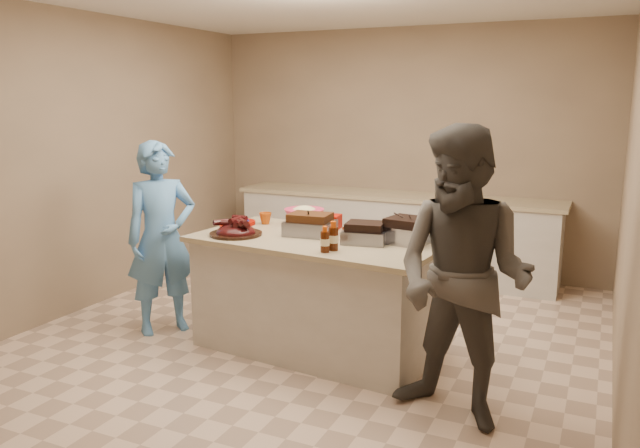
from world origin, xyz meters
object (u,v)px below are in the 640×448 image
at_px(island, 317,348).
at_px(mustard_bottle, 299,230).
at_px(coleslaw_bowl, 304,225).
at_px(bbq_bottle_a, 325,252).
at_px(roasting_pan, 407,242).
at_px(plastic_cup, 266,224).
at_px(guest_blue, 166,330).
at_px(rib_platter, 236,235).
at_px(bbq_bottle_b, 333,250).
at_px(guest_gray, 456,419).

distance_m(island, mustard_bottle, 0.95).
xyz_separation_m(coleslaw_bowl, bbq_bottle_a, (0.55, -0.80, 0.00)).
xyz_separation_m(roasting_pan, plastic_cup, (-1.29, 0.17, 0.00)).
distance_m(bbq_bottle_a, guest_blue, 1.82).
xyz_separation_m(island, rib_platter, (-0.62, -0.17, 0.89)).
relative_size(coleslaw_bowl, bbq_bottle_a, 1.84).
xyz_separation_m(mustard_bottle, plastic_cup, (-0.36, 0.09, 0.00)).
relative_size(bbq_bottle_b, guest_blue, 0.13).
relative_size(bbq_bottle_a, guest_gray, 0.10).
bearing_deg(bbq_bottle_a, guest_blue, 172.60).
bearing_deg(bbq_bottle_a, plastic_cup, 141.38).
relative_size(rib_platter, plastic_cup, 3.90).
distance_m(bbq_bottle_a, mustard_bottle, 0.78).
bearing_deg(guest_gray, mustard_bottle, 165.61).
relative_size(guest_blue, guest_gray, 0.89).
xyz_separation_m(guest_blue, guest_gray, (2.58, -0.47, 0.00)).
height_order(roasting_pan, bbq_bottle_b, bbq_bottle_b).
distance_m(bbq_bottle_b, plastic_cup, 1.08).
bearing_deg(mustard_bottle, guest_gray, -29.93).
bearing_deg(plastic_cup, island, -26.30).
height_order(coleslaw_bowl, bbq_bottle_a, coleslaw_bowl).
distance_m(bbq_bottle_a, plastic_cup, 1.10).
height_order(coleslaw_bowl, plastic_cup, coleslaw_bowl).
bearing_deg(mustard_bottle, rib_platter, -132.22).
relative_size(mustard_bottle, guest_gray, 0.06).
distance_m(mustard_bottle, guest_gray, 1.95).
xyz_separation_m(coleslaw_bowl, guest_gray, (1.56, -1.06, -0.89)).
distance_m(island, rib_platter, 1.10).
distance_m(island, guest_blue, 1.35).
relative_size(roasting_pan, mustard_bottle, 2.90).
relative_size(rib_platter, guest_gray, 0.23).
bearing_deg(coleslaw_bowl, island, -53.05).
bearing_deg(guest_gray, bbq_bottle_a, -179.16).
bearing_deg(guest_blue, roasting_pan, -45.08).
bearing_deg(guest_gray, rib_platter, -178.76).
relative_size(bbq_bottle_a, bbq_bottle_b, 0.89).
bearing_deg(guest_gray, bbq_bottle_b, 176.25).
bearing_deg(roasting_pan, rib_platter, -156.80).
xyz_separation_m(roasting_pan, bbq_bottle_a, (-0.43, -0.52, 0.00)).
bearing_deg(coleslaw_bowl, roasting_pan, -15.80).
bearing_deg(rib_platter, plastic_cup, 91.17).
bearing_deg(island, bbq_bottle_b, -42.98).
bearing_deg(guest_blue, guest_gray, -64.44).
bearing_deg(mustard_bottle, bbq_bottle_a, -50.38).
distance_m(island, coleslaw_bowl, 1.03).
xyz_separation_m(mustard_bottle, guest_gray, (1.50, -0.86, -0.89)).
bearing_deg(roasting_pan, island, -158.22).
xyz_separation_m(bbq_bottle_b, guest_gray, (0.97, -0.34, -0.89)).
height_order(plastic_cup, guest_blue, plastic_cup).
bearing_deg(guest_gray, guest_blue, -174.75).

